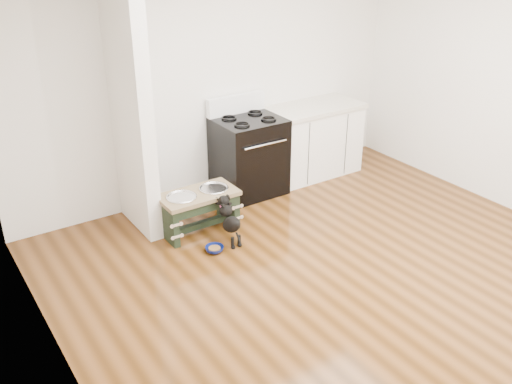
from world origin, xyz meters
name	(u,v)px	position (x,y,z in m)	size (l,w,h in m)	color
ground	(354,283)	(0.00, 0.00, 0.00)	(5.00, 5.00, 0.00)	#3F230B
room_shell	(370,113)	(0.00, 0.00, 1.62)	(5.00, 5.00, 5.00)	silver
partition_wall	(130,105)	(-1.18, 2.10, 1.35)	(0.15, 0.80, 2.70)	silver
oven_range	(249,155)	(0.25, 2.16, 0.48)	(0.76, 0.69, 1.14)	black
cabinet_run	(313,140)	(1.23, 2.18, 0.45)	(1.24, 0.64, 0.91)	white
dog_feeder	(199,204)	(-0.71, 1.63, 0.32)	(0.81, 0.43, 0.46)	black
puppy	(229,219)	(-0.57, 1.26, 0.27)	(0.14, 0.42, 0.49)	black
floor_bowl	(215,249)	(-0.80, 1.18, 0.03)	(0.22, 0.22, 0.06)	#0B1552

